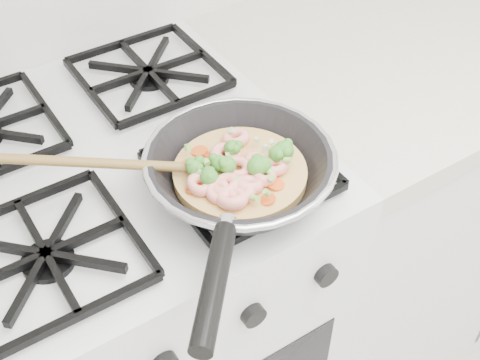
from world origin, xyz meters
TOP-DOWN VIEW (x-y plane):
  - stove at (0.00, 1.70)m, footprint 0.60×0.60m
  - counter_right at (0.80, 1.70)m, footprint 1.00×0.60m
  - skillet at (0.12, 1.52)m, footprint 0.43×0.39m

SIDE VIEW (x-z plane):
  - counter_right at x=0.80m, z-range 0.00..0.90m
  - stove at x=0.00m, z-range 0.00..0.92m
  - skillet at x=0.12m, z-range 0.91..1.00m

